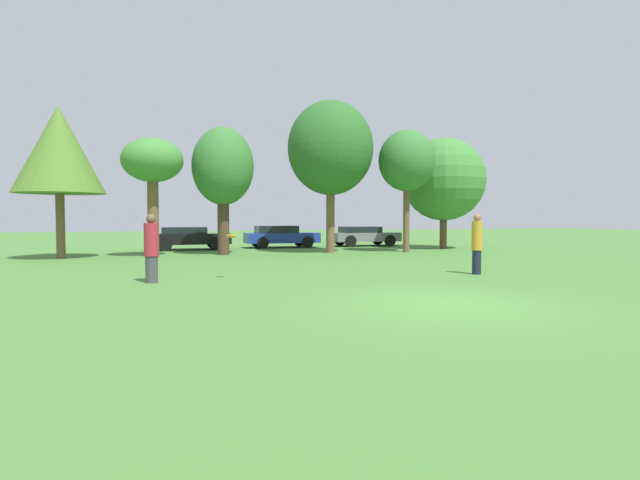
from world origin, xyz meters
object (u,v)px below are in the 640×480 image
object	(u,v)px
tree_1	(152,163)
tree_4	(407,161)
tree_2	(223,168)
parked_car_black	(189,237)
person_thrower	(151,248)
person_catcher	(477,243)
tree_0	(59,150)
tree_3	(330,149)
parked_car_blue	(280,236)
tree_5	(444,180)
parked_car_grey	(364,235)
frisbee	(231,236)

from	to	relation	value
tree_1	tree_4	distance (m)	12.10
tree_2	parked_car_black	distance (m)	5.59
person_thrower	person_catcher	xyz separation A→B (m)	(9.43, -0.93, 0.02)
tree_1	tree_2	xyz separation A→B (m)	(3.12, 0.55, -0.05)
tree_0	tree_2	world-z (taller)	tree_0
tree_3	parked_car_black	world-z (taller)	tree_3
tree_0	parked_car_blue	distance (m)	12.45
tree_3	tree_4	size ratio (longest dim) A/B	1.22
tree_3	tree_5	size ratio (longest dim) A/B	1.21
person_thrower	parked_car_grey	distance (m)	19.09
person_catcher	tree_4	size ratio (longest dim) A/B	0.30
frisbee	tree_2	bearing A→B (deg)	83.97
parked_car_blue	tree_1	bearing A→B (deg)	-143.30
tree_1	parked_car_black	distance (m)	6.17
tree_1	tree_5	xyz separation A→B (m)	(15.40, 1.44, -0.25)
parked_car_grey	tree_2	bearing A→B (deg)	-152.83
tree_0	parked_car_grey	distance (m)	17.17
frisbee	parked_car_black	size ratio (longest dim) A/B	0.07
frisbee	parked_car_black	world-z (taller)	frisbee
tree_2	person_thrower	bearing A→B (deg)	-107.74
tree_0	parked_car_blue	size ratio (longest dim) A/B	1.52
tree_1	parked_car_black	xyz separation A→B (m)	(1.80, 4.80, -3.43)
tree_0	parked_car_black	xyz separation A→B (m)	(5.53, 4.46, -3.89)
tree_0	parked_car_grey	size ratio (longest dim) A/B	1.54
person_catcher	person_thrower	bearing A→B (deg)	0.00
person_thrower	tree_1	size ratio (longest dim) A/B	0.35
parked_car_blue	parked_car_black	bearing A→B (deg)	-174.89
frisbee	tree_5	size ratio (longest dim) A/B	0.05
tree_2	parked_car_grey	distance (m)	10.83
tree_5	parked_car_grey	bearing A→B (deg)	129.28
tree_1	tree_2	world-z (taller)	tree_2
tree_1	tree_3	bearing A→B (deg)	1.41
person_catcher	parked_car_blue	world-z (taller)	person_catcher
person_thrower	tree_2	world-z (taller)	tree_2
tree_3	parked_car_black	bearing A→B (deg)	144.68
tree_4	tree_5	bearing A→B (deg)	30.38
tree_1	tree_5	world-z (taller)	tree_5
tree_2	tree_5	distance (m)	12.32
parked_car_black	parked_car_grey	xyz separation A→B (m)	(10.42, 0.52, -0.02)
tree_5	frisbee	bearing A→B (deg)	-141.47
tree_4	tree_5	world-z (taller)	tree_5
tree_4	parked_car_blue	size ratio (longest dim) A/B	1.44
parked_car_blue	parked_car_grey	world-z (taller)	parked_car_blue
parked_car_blue	person_catcher	bearing A→B (deg)	-81.75
tree_0	tree_3	xyz separation A→B (m)	(12.02, -0.13, 0.54)
tree_0	parked_car_blue	xyz separation A→B (m)	(10.73, 4.98, -3.89)
tree_1	tree_2	distance (m)	3.16
tree_2	parked_car_black	world-z (taller)	tree_2
tree_2	tree_4	size ratio (longest dim) A/B	0.97
person_catcher	parked_car_blue	size ratio (longest dim) A/B	0.44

